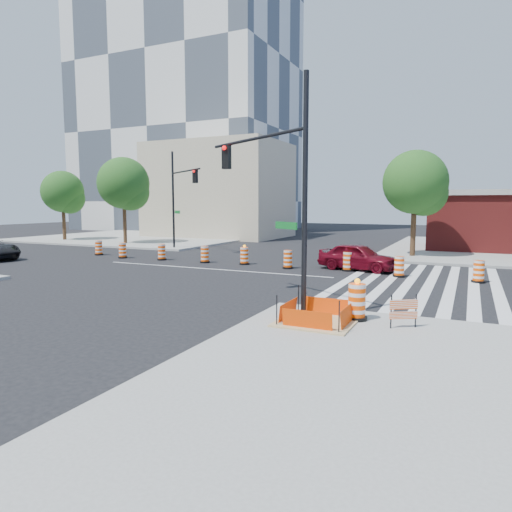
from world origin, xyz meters
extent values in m
plane|color=black|center=(0.00, 0.00, 0.00)|extent=(120.00, 120.00, 0.00)
cube|color=gray|center=(-18.00, 18.00, 0.07)|extent=(22.00, 22.00, 0.15)
cube|color=silver|center=(7.80, 0.00, 0.01)|extent=(0.45, 13.50, 0.01)
cube|color=silver|center=(8.70, 0.00, 0.01)|extent=(0.45, 13.50, 0.01)
cube|color=silver|center=(9.60, 0.00, 0.01)|extent=(0.45, 13.50, 0.01)
cube|color=silver|center=(10.50, 0.00, 0.01)|extent=(0.45, 13.50, 0.01)
cube|color=silver|center=(11.40, 0.00, 0.01)|extent=(0.45, 13.50, 0.01)
cube|color=silver|center=(12.30, 0.00, 0.01)|extent=(0.45, 13.50, 0.01)
cube|color=silver|center=(13.20, 0.00, 0.01)|extent=(0.45, 13.50, 0.01)
cube|color=silver|center=(14.10, 0.00, 0.01)|extent=(0.45, 13.50, 0.01)
cube|color=silver|center=(0.00, 0.00, 0.01)|extent=(14.00, 0.12, 0.01)
cube|color=tan|center=(9.00, -9.00, 0.17)|extent=(2.20, 2.20, 0.05)
cube|color=#E63F04|center=(9.00, -9.90, 0.43)|extent=(1.44, 0.02, 0.55)
cube|color=#E63F04|center=(9.00, -8.10, 0.43)|extent=(1.44, 0.02, 0.55)
cube|color=#E63F04|center=(8.10, -9.00, 0.43)|extent=(0.02, 1.44, 0.55)
cube|color=#E63F04|center=(9.90, -9.00, 0.43)|extent=(0.02, 1.44, 0.55)
cylinder|color=black|center=(8.10, -9.90, 0.60)|extent=(0.04, 0.04, 0.90)
cylinder|color=black|center=(9.90, -9.90, 0.60)|extent=(0.04, 0.04, 0.90)
cylinder|color=black|center=(8.10, -8.10, 0.60)|extent=(0.04, 0.04, 0.90)
cylinder|color=black|center=(9.90, -8.10, 0.60)|extent=(0.04, 0.04, 0.90)
cube|color=silver|center=(-24.00, 34.00, 22.50)|extent=(28.00, 18.00, 45.00)
cube|color=#B4A88A|center=(-12.00, 22.00, 5.00)|extent=(14.00, 10.00, 10.00)
imported|color=#5C0715|center=(7.48, 3.07, 0.74)|extent=(4.58, 2.57, 1.47)
cylinder|color=black|center=(8.36, -8.34, 3.83)|extent=(0.17, 0.17, 7.36)
cylinder|color=black|center=(5.99, -6.93, 5.86)|extent=(4.80, 2.93, 0.11)
cube|color=black|center=(4.33, -5.94, 5.40)|extent=(0.29, 0.26, 0.92)
sphere|color=#FF0C0C|center=(4.33, -6.12, 5.72)|extent=(0.17, 0.17, 0.17)
cube|color=#0C591E|center=(7.57, -7.87, 2.91)|extent=(0.97, 0.60, 0.23)
cylinder|color=black|center=(-8.36, 8.32, 3.90)|extent=(0.17, 0.17, 7.49)
cylinder|color=black|center=(-6.08, 6.68, 5.96)|extent=(4.62, 3.38, 0.11)
cube|color=black|center=(-4.48, 5.53, 5.49)|extent=(0.30, 0.26, 0.94)
sphere|color=#FF0C0C|center=(-4.48, 5.35, 5.82)|extent=(0.17, 0.17, 0.17)
cube|color=#0C591E|center=(-7.60, 7.78, 2.96)|extent=(0.93, 0.69, 0.23)
cylinder|color=black|center=(9.99, -8.23, 0.20)|extent=(0.64, 0.64, 0.11)
cylinder|color=#FF4E05|center=(9.99, -8.23, 0.74)|extent=(0.51, 0.51, 1.01)
sphere|color=#FF990C|center=(9.99, -8.23, 1.32)|extent=(0.17, 0.17, 0.17)
cube|color=#FF4E05|center=(11.37, -8.55, 0.82)|extent=(0.71, 0.47, 0.27)
cube|color=#FF4E05|center=(11.37, -8.55, 0.51)|extent=(0.71, 0.47, 0.21)
cylinder|color=black|center=(11.07, -8.74, 0.63)|extent=(0.04, 0.04, 0.95)
cylinder|color=black|center=(11.68, -8.35, 0.63)|extent=(0.04, 0.04, 0.95)
cylinder|color=#382314|center=(-22.51, 10.27, 2.11)|extent=(0.33, 0.33, 4.22)
sphere|color=#164E1A|center=(-22.51, 10.27, 4.74)|extent=(3.95, 3.95, 3.95)
sphere|color=#164E1A|center=(-22.00, 10.58, 4.08)|extent=(2.90, 2.90, 2.90)
sphere|color=#164E1A|center=(-22.93, 10.06, 4.35)|extent=(2.64, 2.64, 2.64)
cylinder|color=#382314|center=(-14.64, 9.84, 2.39)|extent=(0.31, 0.31, 4.79)
sphere|color=#164E1A|center=(-14.64, 9.84, 5.38)|extent=(4.49, 4.49, 4.49)
sphere|color=#164E1A|center=(-14.15, 10.13, 4.64)|extent=(3.29, 3.29, 3.29)
sphere|color=#164E1A|center=(-15.03, 9.64, 4.93)|extent=(2.99, 2.99, 2.99)
cylinder|color=#382314|center=(9.51, 10.25, 2.23)|extent=(0.34, 0.34, 4.45)
sphere|color=#164E1A|center=(9.51, 10.25, 5.01)|extent=(4.18, 4.18, 4.18)
sphere|color=#164E1A|center=(10.04, 10.57, 4.32)|extent=(3.06, 3.06, 3.06)
sphere|color=#164E1A|center=(9.08, 10.03, 4.59)|extent=(2.78, 2.78, 2.78)
cylinder|color=black|center=(-10.68, 2.57, 0.05)|extent=(0.60, 0.60, 0.10)
cylinder|color=#FF4E05|center=(-10.68, 2.57, 0.55)|extent=(0.48, 0.48, 0.95)
cylinder|color=black|center=(-7.93, 1.89, 0.05)|extent=(0.60, 0.60, 0.10)
cylinder|color=#FF4E05|center=(-7.93, 1.89, 0.55)|extent=(0.48, 0.48, 0.95)
cylinder|color=black|center=(-4.91, 2.13, 0.05)|extent=(0.60, 0.60, 0.10)
cylinder|color=#FF4E05|center=(-4.91, 2.13, 0.55)|extent=(0.48, 0.48, 0.95)
cylinder|color=black|center=(-1.71, 2.16, 0.05)|extent=(0.60, 0.60, 0.10)
cylinder|color=#FF4E05|center=(-1.71, 2.16, 0.55)|extent=(0.48, 0.48, 0.95)
cylinder|color=black|center=(0.85, 2.49, 0.05)|extent=(0.60, 0.60, 0.10)
cylinder|color=#FF4E05|center=(0.85, 2.49, 0.55)|extent=(0.48, 0.48, 0.95)
sphere|color=#FF990C|center=(0.85, 2.49, 1.10)|extent=(0.16, 0.16, 0.16)
cylinder|color=black|center=(3.81, 1.99, 0.05)|extent=(0.60, 0.60, 0.10)
cylinder|color=#FF4E05|center=(3.81, 1.99, 0.55)|extent=(0.48, 0.48, 0.95)
cylinder|color=black|center=(7.05, 2.49, 0.05)|extent=(0.60, 0.60, 0.10)
cylinder|color=#FF4E05|center=(7.05, 2.49, 0.55)|extent=(0.48, 0.48, 0.95)
cylinder|color=black|center=(9.86, 1.60, 0.05)|extent=(0.60, 0.60, 0.10)
cylinder|color=#FF4E05|center=(9.86, 1.60, 0.55)|extent=(0.48, 0.48, 0.95)
cylinder|color=black|center=(13.39, 1.47, 0.05)|extent=(0.60, 0.60, 0.10)
cylinder|color=#FF4E05|center=(13.39, 1.47, 0.55)|extent=(0.48, 0.48, 0.95)
camera|label=1|loc=(12.96, -21.58, 3.61)|focal=32.00mm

